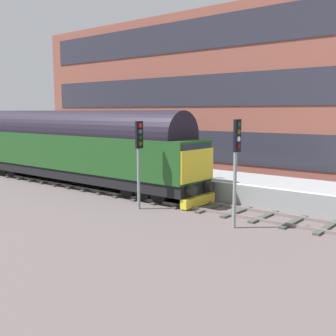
# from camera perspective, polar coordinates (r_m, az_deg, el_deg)

# --- Properties ---
(ground_plane) EXTENTS (140.00, 140.00, 0.00)m
(ground_plane) POSITION_cam_1_polar(r_m,az_deg,el_deg) (23.17, -3.97, -3.82)
(ground_plane) COLOR #5E5253
(ground_plane) RESTS_ON ground
(track_main) EXTENTS (2.50, 60.00, 0.15)m
(track_main) POSITION_cam_1_polar(r_m,az_deg,el_deg) (23.16, -3.97, -3.69)
(track_main) COLOR gray
(track_main) RESTS_ON ground
(station_platform) EXTENTS (4.00, 44.00, 1.01)m
(station_platform) POSITION_cam_1_polar(r_m,az_deg,el_deg) (25.78, 1.50, -1.50)
(station_platform) COLOR #94979A
(station_platform) RESTS_ON ground
(station_building) EXTENTS (4.63, 30.48, 11.79)m
(station_building) POSITION_cam_1_polar(r_m,az_deg,el_deg) (33.40, 3.86, 9.86)
(station_building) COLOR brown
(station_building) RESTS_ON ground
(diesel_locomotive) EXTENTS (2.74, 20.08, 4.68)m
(diesel_locomotive) POSITION_cam_1_polar(r_m,az_deg,el_deg) (27.19, -13.16, 3.00)
(diesel_locomotive) COLOR black
(diesel_locomotive) RESTS_ON ground
(signal_post_mid) EXTENTS (0.44, 0.22, 4.32)m
(signal_post_mid) POSITION_cam_1_polar(r_m,az_deg,el_deg) (16.60, 9.23, 1.40)
(signal_post_mid) COLOR gray
(signal_post_mid) RESTS_ON ground
(signal_post_far) EXTENTS (0.44, 0.22, 4.18)m
(signal_post_far) POSITION_cam_1_polar(r_m,az_deg,el_deg) (19.71, -3.98, 2.19)
(signal_post_far) COLOR gray
(signal_post_far) RESTS_ON ground
(platform_number_sign) EXTENTS (0.10, 0.44, 1.98)m
(platform_number_sign) POSITION_cam_1_polar(r_m,az_deg,el_deg) (22.87, 4.17, 1.91)
(platform_number_sign) COLOR slate
(platform_number_sign) RESTS_ON station_platform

